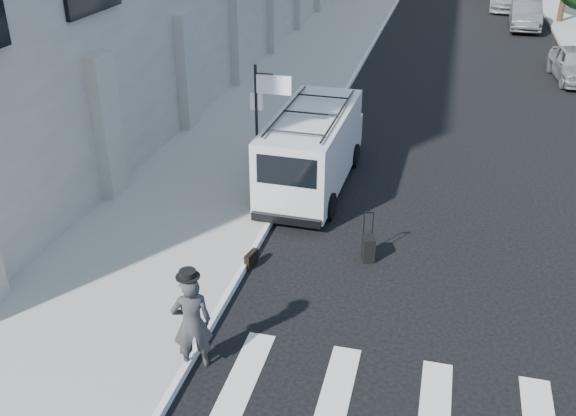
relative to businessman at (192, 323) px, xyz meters
The scene contains 9 objects.
ground 3.67m from the businessman, 57.65° to the left, with size 120.00×120.00×0.00m, color black.
sidewalk_left 19.16m from the businessman, 97.05° to the left, with size 4.50×48.00×0.15m, color gray.
sign_pole 6.46m from the businessman, 94.28° to the left, with size 1.03×0.07×3.50m.
businessman is the anchor object (origin of this frame).
briefcase 3.39m from the businessman, 90.00° to the left, with size 0.12×0.44×0.34m, color black.
suitcase 4.89m from the businessman, 60.01° to the left, with size 0.35×0.45×1.10m.
cargo_van 7.70m from the businessman, 86.99° to the left, with size 2.06×5.55×2.09m.
parked_car_a 21.91m from the businessman, 66.60° to the left, with size 1.59×3.96×1.35m, color #98999F.
parked_car_b 31.03m from the businessman, 76.11° to the left, with size 1.56×4.46×1.47m, color #515358.
Camera 1 is at (1.79, -10.96, 7.61)m, focal length 40.00 mm.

